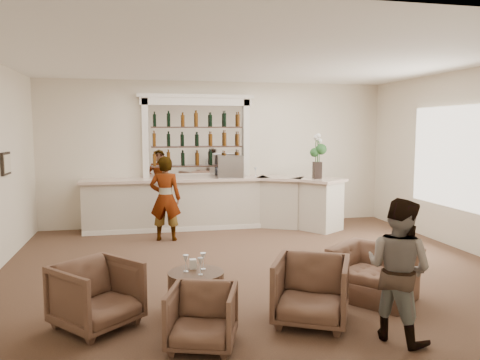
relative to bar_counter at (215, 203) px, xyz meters
name	(u,v)px	position (x,y,z in m)	size (l,w,h in m)	color
ground	(254,266)	(0.16, -3.00, -0.57)	(8.00, 8.00, 0.00)	brown
room_shell	(254,122)	(0.33, -2.29, 1.77)	(8.04, 7.02, 3.32)	beige
bar_counter	(215,203)	(0.00, 0.00, 0.00)	(5.72, 1.80, 1.14)	beige
back_bar_alcove	(197,137)	(-0.34, 0.41, 1.46)	(2.64, 0.25, 3.00)	white
cocktail_table	(196,292)	(-0.99, -4.72, -0.32)	(0.68, 0.68, 0.50)	#4C3021
sommelier	(165,198)	(-1.14, -0.91, 0.27)	(0.62, 0.41, 1.69)	gray
guest	(398,269)	(1.02, -5.89, 0.18)	(0.74, 0.57, 1.51)	gray
armchair_left	(97,295)	(-2.13, -4.92, -0.20)	(0.80, 0.82, 0.75)	brown
armchair_center	(202,317)	(-1.03, -5.65, -0.26)	(0.67, 0.69, 0.63)	brown
armchair_right	(311,291)	(0.27, -5.32, -0.19)	(0.82, 0.84, 0.77)	brown
armchair_far	(375,273)	(1.38, -4.73, -0.24)	(1.03, 0.90, 0.67)	brown
espresso_machine	(230,167)	(0.36, 0.02, 0.81)	(0.55, 0.46, 0.48)	#AEADB2
flower_vase	(317,154)	(2.18, -0.61, 1.12)	(0.26, 0.26, 0.97)	black
wine_glass_bar_left	(237,173)	(0.51, 0.05, 0.67)	(0.07, 0.07, 0.21)	white
wine_glass_bar_right	(256,172)	(0.96, 0.10, 0.67)	(0.07, 0.07, 0.21)	white
wine_glass_tbl_a	(186,263)	(-1.11, -4.69, 0.03)	(0.07, 0.07, 0.21)	white
wine_glass_tbl_b	(203,261)	(-0.89, -4.64, 0.03)	(0.07, 0.07, 0.21)	white
wine_glass_tbl_c	(200,266)	(-0.95, -4.85, 0.03)	(0.07, 0.07, 0.21)	white
napkin_holder	(193,264)	(-1.01, -4.58, -0.01)	(0.08, 0.08, 0.12)	white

